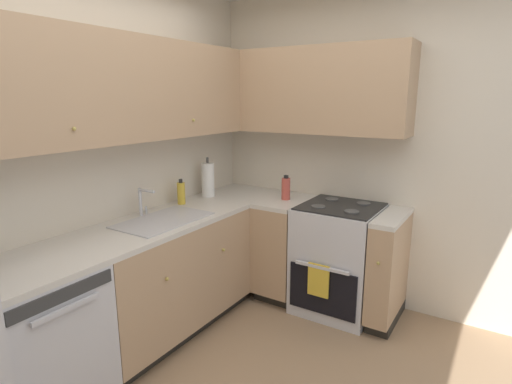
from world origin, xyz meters
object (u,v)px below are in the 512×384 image
dishwasher (38,343)px  oil_bottle (286,188)px  soap_bottle (181,193)px  paper_towel_roll (208,180)px  oven_range (339,257)px

dishwasher → oil_bottle: bearing=-13.5°
soap_bottle → oil_bottle: size_ratio=0.99×
oil_bottle → soap_bottle: bearing=132.3°
paper_towel_roll → oil_bottle: 0.69m
oven_range → soap_bottle: soap_bottle is taller
oven_range → soap_bottle: 1.40m
soap_bottle → oil_bottle: bearing=-47.7°
dishwasher → soap_bottle: 1.50m
dishwasher → oven_range: oven_range is taller
dishwasher → oven_range: bearing=-25.9°
dishwasher → oven_range: (1.99, -0.97, 0.02)m
soap_bottle → oven_range: bearing=-61.9°
oven_range → paper_towel_roll: (-0.29, 1.13, 0.58)m
dishwasher → paper_towel_roll: 1.82m
oven_range → oil_bottle: oil_bottle is taller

